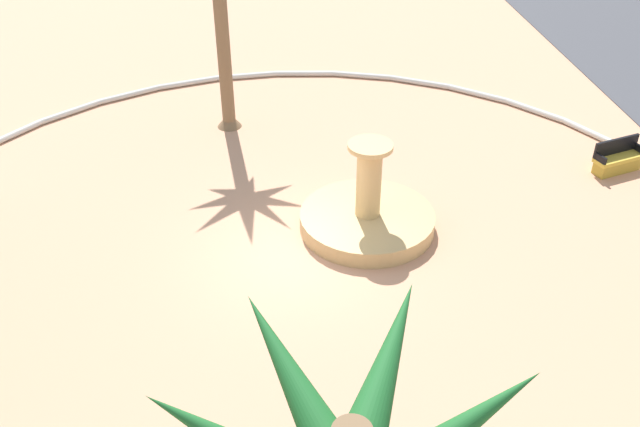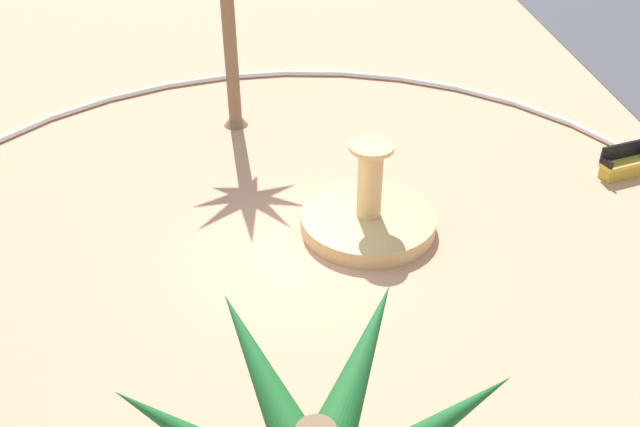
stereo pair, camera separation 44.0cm
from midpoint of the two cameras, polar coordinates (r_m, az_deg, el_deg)
The scene contains 4 objects.
ground_plane at distance 17.65m, azimuth -1.05°, elevation -3.30°, with size 80.00×80.00×0.00m, color tan.
plaza_curb at distance 17.59m, azimuth -1.05°, elevation -3.04°, with size 23.09×23.09×0.20m, color silver.
fountain at distance 18.40m, azimuth 4.63°, elevation -0.36°, with size 3.56×3.56×2.51m.
bench_west at distance 22.64m, azimuth 24.08°, elevation 3.61°, with size 0.96×1.68×1.00m.
Camera 2 is at (14.06, -0.48, 10.68)m, focal length 39.25 mm.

